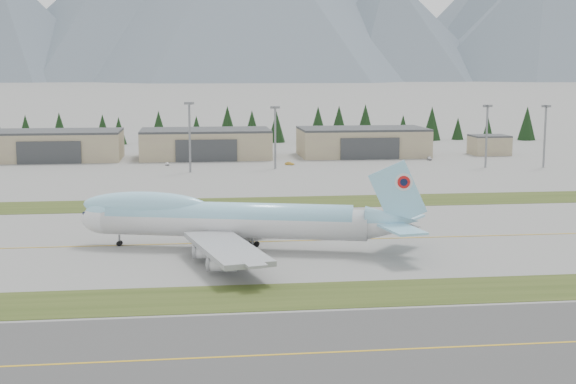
{
  "coord_description": "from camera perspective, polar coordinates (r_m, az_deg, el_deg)",
  "views": [
    {
      "loc": [
        -20.84,
        -151.13,
        33.1
      ],
      "look_at": [
        -0.94,
        10.67,
        8.0
      ],
      "focal_mm": 50.0,
      "sensor_mm": 36.0,
      "label": 1
    }
  ],
  "objects": [
    {
      "name": "grass_strip_near",
      "position": [
        119.7,
        3.32,
        -7.31
      ],
      "size": [
        400.0,
        14.0,
        0.08
      ],
      "primitive_type": "cube",
      "color": "#303F16",
      "rests_on": "ground"
    },
    {
      "name": "control_shed",
      "position": [
        322.11,
        14.12,
        3.27
      ],
      "size": [
        14.0,
        12.0,
        7.6
      ],
      "color": "tan",
      "rests_on": "ground"
    },
    {
      "name": "service_vehicle_c",
      "position": [
        298.65,
        10.02,
        2.26
      ],
      "size": [
        2.36,
        4.19,
        1.15
      ],
      "primitive_type": "imported",
      "rotation": [
        0.0,
        0.0,
        -0.2
      ],
      "color": "#AAA9AD",
      "rests_on": "ground"
    },
    {
      "name": "hangar_right",
      "position": [
        309.38,
        5.32,
        3.58
      ],
      "size": [
        48.0,
        26.6,
        10.8
      ],
      "color": "tan",
      "rests_on": "ground"
    },
    {
      "name": "boeing_747_freighter",
      "position": [
        148.27,
        -4.15,
        -1.94
      ],
      "size": [
        65.26,
        54.45,
        17.17
      ],
      "rotation": [
        0.0,
        0.0,
        -0.26
      ],
      "color": "silver",
      "rests_on": "ground"
    },
    {
      "name": "hangar_center",
      "position": [
        302.35,
        -5.88,
        3.45
      ],
      "size": [
        48.0,
        26.6,
        10.8
      ],
      "color": "tan",
      "rests_on": "ground"
    },
    {
      "name": "asphalt_taxiway",
      "position": [
        97.33,
        5.89,
        -11.18
      ],
      "size": [
        400.0,
        32.0,
        0.04
      ],
      "primitive_type": "cube",
      "color": "#3D3D3D",
      "rests_on": "ground"
    },
    {
      "name": "service_vehicle_b",
      "position": [
        278.76,
        0.11,
        1.93
      ],
      "size": [
        3.45,
        2.51,
        1.08
      ],
      "primitive_type": "imported",
      "rotation": [
        0.0,
        0.0,
        1.1
      ],
      "color": "#B4882D",
      "rests_on": "ground"
    },
    {
      "name": "grass_strip_far",
      "position": [
        199.99,
        -0.93,
        -0.77
      ],
      "size": [
        400.0,
        18.0,
        0.08
      ],
      "primitive_type": "cube",
      "color": "#303F16",
      "rests_on": "ground"
    },
    {
      "name": "service_vehicle_a",
      "position": [
        281.06,
        -8.58,
        1.89
      ],
      "size": [
        1.7,
        3.28,
        1.07
      ],
      "primitive_type": "imported",
      "rotation": [
        0.0,
        0.0,
        0.14
      ],
      "color": "white",
      "rests_on": "ground"
    },
    {
      "name": "hangar_left",
      "position": [
        306.27,
        -16.24,
        3.21
      ],
      "size": [
        48.0,
        26.6,
        10.8
      ],
      "color": "tan",
      "rests_on": "ground"
    },
    {
      "name": "ground",
      "position": [
        156.11,
        0.82,
        -3.49
      ],
      "size": [
        7000.0,
        7000.0,
        0.0
      ],
      "primitive_type": "plane",
      "color": "slate",
      "rests_on": "ground"
    },
    {
      "name": "taxiway_line_main",
      "position": [
        156.11,
        0.82,
        -3.49
      ],
      "size": [
        400.0,
        0.4,
        0.02
      ],
      "primitive_type": "cube",
      "color": "gold",
      "rests_on": "ground"
    },
    {
      "name": "mountain_ridge_rear",
      "position": [
        3060.49,
        -6.02,
        13.05
      ],
      "size": [
        4484.28,
        1078.08,
        539.04
      ],
      "color": "#4D5A66",
      "rests_on": "ground"
    },
    {
      "name": "floodlight_masts",
      "position": [
        267.82,
        6.23,
        4.85
      ],
      "size": [
        122.34,
        10.33,
        22.62
      ],
      "color": "slate",
      "rests_on": "ground"
    },
    {
      "name": "taxiway_line_near",
      "position": [
        97.33,
        5.89,
        -11.18
      ],
      "size": [
        400.0,
        0.4,
        0.02
      ],
      "primitive_type": "cube",
      "color": "gold",
      "rests_on": "ground"
    },
    {
      "name": "conifer_belt",
      "position": [
        366.1,
        -2.17,
        4.71
      ],
      "size": [
        275.74,
        16.52,
        16.91
      ],
      "color": "black",
      "rests_on": "ground"
    }
  ]
}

